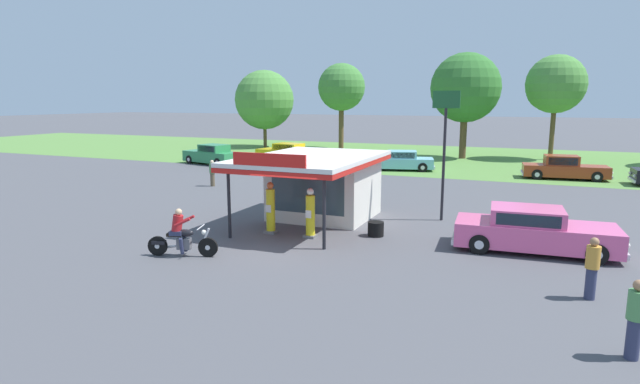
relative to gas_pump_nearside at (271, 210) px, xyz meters
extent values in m
plane|color=#4C4C51|center=(1.36, -1.54, -0.90)|extent=(300.00, 300.00, 0.00)
cube|color=#56843D|center=(1.36, 28.46, -0.89)|extent=(120.00, 24.00, 0.01)
cube|color=silver|center=(0.83, 3.37, 0.42)|extent=(3.96, 3.68, 2.63)
cube|color=#384C56|center=(0.83, 1.55, 0.47)|extent=(3.17, 0.05, 1.68)
cube|color=silver|center=(0.83, 1.93, 1.81)|extent=(4.66, 7.07, 0.16)
cube|color=red|center=(0.83, 1.93, 1.63)|extent=(4.66, 7.07, 0.18)
cube|color=red|center=(0.83, -1.58, 2.11)|extent=(2.77, 0.08, 0.44)
cylinder|color=black|center=(2.71, -1.21, 0.42)|extent=(0.12, 0.12, 2.63)
cylinder|color=black|center=(-1.05, -1.21, 0.42)|extent=(0.12, 0.12, 2.63)
cube|color=slate|center=(0.00, 0.00, -0.85)|extent=(0.44, 0.44, 0.10)
cylinder|color=yellow|center=(0.00, 0.00, 0.00)|extent=(0.34, 0.34, 1.60)
cube|color=white|center=(0.00, -0.18, 0.08)|extent=(0.22, 0.02, 0.28)
sphere|color=orange|center=(0.00, 0.00, 0.94)|extent=(0.26, 0.26, 0.26)
cube|color=slate|center=(1.65, 0.00, -0.85)|extent=(0.44, 0.44, 0.10)
cylinder|color=yellow|center=(1.65, 0.00, -0.06)|extent=(0.34, 0.34, 1.47)
cube|color=white|center=(1.65, -0.18, 0.01)|extent=(0.22, 0.02, 0.28)
sphere|color=white|center=(1.65, 0.00, 0.82)|extent=(0.26, 0.26, 0.26)
cylinder|color=black|center=(-0.41, -3.47, -0.58)|extent=(0.64, 0.29, 0.64)
cylinder|color=silver|center=(-0.41, -3.47, -0.58)|extent=(0.19, 0.16, 0.16)
cylinder|color=black|center=(-2.01, -3.98, -0.58)|extent=(0.64, 0.29, 0.64)
cylinder|color=silver|center=(-2.01, -3.98, -0.58)|extent=(0.19, 0.16, 0.16)
ellipsoid|color=black|center=(-1.12, -3.70, -0.12)|extent=(0.61, 0.40, 0.24)
cube|color=#59595E|center=(-1.17, -3.71, -0.48)|extent=(0.49, 0.36, 0.36)
cube|color=black|center=(-1.45, -3.80, -0.18)|extent=(0.54, 0.39, 0.10)
cylinder|color=silver|center=(-0.51, -3.50, -0.30)|extent=(0.37, 0.18, 0.71)
cylinder|color=silver|center=(-0.62, -3.54, 0.08)|extent=(0.25, 0.68, 0.04)
sphere|color=silver|center=(-0.53, -3.51, -0.08)|extent=(0.16, 0.16, 0.16)
cube|color=black|center=(-1.97, -3.97, -0.46)|extent=(0.47, 0.30, 0.12)
cylinder|color=silver|center=(-1.59, -3.70, -0.62)|extent=(0.70, 0.29, 0.18)
cube|color=#2D3351|center=(-1.38, -3.78, -0.12)|extent=(0.48, 0.45, 0.14)
cylinder|color=#2D3351|center=(-1.24, -3.57, -0.52)|extent=(0.18, 0.26, 0.56)
cylinder|color=#2D3351|center=(-1.15, -3.88, -0.52)|extent=(0.18, 0.26, 0.56)
cylinder|color=#B21E23|center=(-1.35, -3.77, 0.20)|extent=(0.49, 0.43, 0.60)
sphere|color=tan|center=(-1.29, -3.75, 0.57)|extent=(0.22, 0.22, 0.22)
cylinder|color=#B21E23|center=(-1.18, -3.51, 0.28)|extent=(0.54, 0.25, 0.31)
cylinder|color=#B21E23|center=(-1.06, -3.89, 0.28)|extent=(0.54, 0.25, 0.31)
cube|color=#E55993|center=(9.27, 1.34, -0.33)|extent=(5.21, 2.30, 0.78)
cube|color=#E55993|center=(8.98, 1.32, 0.32)|extent=(2.41, 1.87, 0.51)
cube|color=#283847|center=(10.10, 1.40, 0.32)|extent=(0.15, 1.51, 0.41)
cube|color=#283847|center=(8.92, 2.15, 0.32)|extent=(1.94, 0.17, 0.39)
cube|color=#283847|center=(9.04, 0.48, 0.32)|extent=(1.94, 0.17, 0.39)
cube|color=silver|center=(11.83, 1.52, -0.60)|extent=(0.25, 1.85, 0.18)
cube|color=silver|center=(6.70, 1.15, -0.60)|extent=(0.25, 1.85, 0.18)
sphere|color=white|center=(11.80, 2.14, -0.29)|extent=(0.18, 0.18, 0.18)
sphere|color=white|center=(11.89, 0.90, -0.29)|extent=(0.18, 0.18, 0.18)
cylinder|color=black|center=(10.93, 2.37, -0.57)|extent=(0.67, 0.25, 0.66)
cylinder|color=silver|center=(10.93, 2.37, -0.57)|extent=(0.31, 0.24, 0.30)
cylinder|color=black|center=(11.06, 0.55, -0.57)|extent=(0.67, 0.25, 0.66)
cylinder|color=silver|center=(11.06, 0.55, -0.57)|extent=(0.31, 0.24, 0.30)
cylinder|color=black|center=(7.48, 2.12, -0.57)|extent=(0.67, 0.25, 0.66)
cylinder|color=silver|center=(7.48, 2.12, -0.57)|extent=(0.31, 0.24, 0.30)
cylinder|color=black|center=(7.61, 0.31, -0.57)|extent=(0.67, 0.25, 0.66)
cylinder|color=silver|center=(7.61, 0.31, -0.57)|extent=(0.31, 0.24, 0.30)
cube|color=#993819|center=(10.87, 19.32, -0.36)|extent=(5.20, 2.29, 0.72)
cube|color=#993819|center=(10.61, 19.29, 0.31)|extent=(2.13, 1.76, 0.62)
cube|color=#283847|center=(11.58, 19.39, 0.31)|extent=(0.18, 1.39, 0.49)
cube|color=#283847|center=(10.54, 20.06, 0.31)|extent=(1.68, 0.20, 0.47)
cube|color=#283847|center=(10.69, 18.53, 0.31)|extent=(1.68, 0.20, 0.47)
cube|color=silver|center=(13.41, 19.58, -0.60)|extent=(0.29, 1.70, 0.18)
cube|color=silver|center=(8.33, 19.06, -0.60)|extent=(0.29, 1.70, 0.18)
sphere|color=white|center=(13.36, 20.15, -0.32)|extent=(0.18, 0.18, 0.18)
sphere|color=white|center=(13.47, 19.01, -0.32)|extent=(0.18, 0.18, 0.18)
cylinder|color=black|center=(12.49, 20.32, -0.57)|extent=(0.68, 0.27, 0.66)
cylinder|color=silver|center=(12.49, 20.32, -0.57)|extent=(0.32, 0.25, 0.30)
cylinder|color=black|center=(12.66, 18.67, -0.57)|extent=(0.68, 0.27, 0.66)
cylinder|color=silver|center=(12.66, 18.67, -0.57)|extent=(0.32, 0.25, 0.30)
cylinder|color=black|center=(9.08, 19.97, -0.57)|extent=(0.68, 0.27, 0.66)
cylinder|color=silver|center=(9.08, 19.97, -0.57)|extent=(0.32, 0.25, 0.30)
cylinder|color=black|center=(9.24, 18.32, -0.57)|extent=(0.68, 0.27, 0.66)
cylinder|color=silver|center=(9.24, 18.32, -0.57)|extent=(0.32, 0.25, 0.30)
cube|color=gold|center=(-10.08, 21.03, -0.33)|extent=(4.95, 2.54, 0.78)
cube|color=gold|center=(-9.71, 20.98, 0.32)|extent=(2.39, 1.96, 0.53)
cube|color=#283847|center=(-10.77, 21.13, 0.32)|extent=(0.24, 1.48, 0.42)
cube|color=#283847|center=(-9.83, 20.16, 0.32)|extent=(1.84, 0.28, 0.40)
cube|color=#283847|center=(-9.60, 21.80, 0.32)|extent=(1.84, 0.28, 0.40)
cube|color=silver|center=(-12.46, 21.36, -0.60)|extent=(0.37, 1.81, 0.18)
cube|color=silver|center=(-7.71, 20.70, -0.60)|extent=(0.37, 1.81, 0.18)
sphere|color=white|center=(-12.55, 20.76, -0.29)|extent=(0.18, 0.18, 0.18)
sphere|color=white|center=(-12.38, 21.97, -0.29)|extent=(0.18, 0.18, 0.18)
cylinder|color=black|center=(-11.80, 20.36, -0.57)|extent=(0.68, 0.29, 0.66)
cylinder|color=silver|center=(-11.80, 20.36, -0.57)|extent=(0.32, 0.26, 0.30)
cylinder|color=black|center=(-11.56, 22.14, -0.57)|extent=(0.68, 0.29, 0.66)
cylinder|color=silver|center=(-11.56, 22.14, -0.57)|extent=(0.32, 0.26, 0.30)
cylinder|color=black|center=(-8.61, 19.92, -0.57)|extent=(0.68, 0.29, 0.66)
cylinder|color=silver|center=(-8.61, 19.92, -0.57)|extent=(0.32, 0.26, 0.30)
cylinder|color=black|center=(-8.37, 21.70, -0.57)|extent=(0.68, 0.29, 0.66)
cylinder|color=silver|center=(-8.37, 21.70, -0.57)|extent=(0.32, 0.26, 0.30)
cube|color=#7AC6D1|center=(0.02, 19.33, -0.37)|extent=(5.12, 3.07, 0.70)
cube|color=#7AC6D1|center=(0.20, 19.38, 0.24)|extent=(2.41, 2.16, 0.51)
cube|color=#283847|center=(-0.77, 19.13, 0.24)|extent=(0.42, 1.47, 0.41)
cube|color=#283847|center=(0.41, 18.57, 0.24)|extent=(1.69, 0.47, 0.39)
cube|color=#283847|center=(-0.01, 20.19, 0.24)|extent=(1.69, 0.47, 0.39)
cube|color=silver|center=(-2.32, 18.72, -0.60)|extent=(0.58, 1.80, 0.18)
cube|color=silver|center=(2.37, 19.95, -0.60)|extent=(0.58, 1.80, 0.18)
sphere|color=white|center=(-2.18, 18.12, -0.33)|extent=(0.18, 0.18, 0.18)
sphere|color=white|center=(-2.49, 19.32, -0.33)|extent=(0.18, 0.18, 0.18)
cylinder|color=black|center=(-1.32, 18.05, -0.57)|extent=(0.69, 0.36, 0.66)
cylinder|color=silver|center=(-1.32, 18.05, -0.57)|extent=(0.34, 0.29, 0.30)
cylinder|color=black|center=(-1.78, 19.80, -0.57)|extent=(0.69, 0.36, 0.66)
cylinder|color=silver|center=(-1.78, 19.80, -0.57)|extent=(0.34, 0.29, 0.30)
cylinder|color=black|center=(1.83, 18.87, -0.57)|extent=(0.69, 0.36, 0.66)
cylinder|color=silver|center=(1.83, 18.87, -0.57)|extent=(0.34, 0.29, 0.30)
cylinder|color=black|center=(1.37, 20.62, -0.57)|extent=(0.69, 0.36, 0.66)
cylinder|color=silver|center=(1.37, 20.62, -0.57)|extent=(0.34, 0.29, 0.30)
cube|color=silver|center=(14.49, 18.44, -0.60)|extent=(0.21, 1.86, 0.18)
sphere|color=white|center=(14.51, 17.82, -0.28)|extent=(0.18, 0.18, 0.18)
sphere|color=white|center=(14.45, 19.07, -0.28)|extent=(0.18, 0.18, 0.18)
cube|color=#2D844C|center=(-14.50, 16.92, -0.31)|extent=(5.16, 2.91, 0.83)
cube|color=#2D844C|center=(-14.17, 16.84, 0.39)|extent=(2.41, 2.04, 0.56)
cube|color=#283847|center=(-15.17, 17.08, 0.39)|extent=(0.37, 1.37, 0.45)
cube|color=#283847|center=(-14.36, 16.09, 0.39)|extent=(1.73, 0.45, 0.43)
cube|color=#283847|center=(-13.99, 17.59, 0.39)|extent=(1.73, 0.45, 0.43)
cube|color=silver|center=(-16.90, 17.51, -0.60)|extent=(0.52, 1.69, 0.18)
cube|color=silver|center=(-12.10, 16.33, -0.60)|extent=(0.52, 1.69, 0.18)
sphere|color=white|center=(-17.04, 16.95, -0.26)|extent=(0.18, 0.18, 0.18)
sphere|color=white|center=(-16.77, 18.07, -0.26)|extent=(0.18, 0.18, 0.18)
cylinder|color=black|center=(-16.31, 16.50, -0.57)|extent=(0.69, 0.35, 0.66)
cylinder|color=silver|center=(-16.31, 16.50, -0.57)|extent=(0.34, 0.28, 0.30)
cylinder|color=black|center=(-15.91, 18.13, -0.57)|extent=(0.69, 0.35, 0.66)
cylinder|color=silver|center=(-15.91, 18.13, -0.57)|extent=(0.34, 0.28, 0.30)
cylinder|color=black|center=(-13.09, 15.71, -0.57)|extent=(0.69, 0.35, 0.66)
cylinder|color=silver|center=(-13.09, 15.71, -0.57)|extent=(0.34, 0.28, 0.30)
cylinder|color=black|center=(-12.69, 17.34, -0.57)|extent=(0.69, 0.35, 0.66)
cylinder|color=silver|center=(-12.69, 17.34, -0.57)|extent=(0.34, 0.28, 0.30)
cylinder|color=brown|center=(-8.30, 8.14, -0.51)|extent=(0.26, 0.26, 0.78)
cylinder|color=#4C8C4C|center=(-8.30, 8.14, 0.16)|extent=(0.34, 0.34, 0.55)
sphere|color=beige|center=(-8.30, 8.14, 0.54)|extent=(0.21, 0.21, 0.21)
cylinder|color=#2D3351|center=(11.12, -5.74, -0.49)|extent=(0.26, 0.26, 0.82)
cylinder|color=#4C8C4C|center=(11.12, -5.74, 0.21)|extent=(0.34, 0.34, 0.58)
sphere|color=#9E704C|center=(11.12, -5.74, 0.61)|extent=(0.22, 0.22, 0.22)
cylinder|color=#2D3351|center=(10.63, -2.63, -0.49)|extent=(0.26, 0.26, 0.82)
cylinder|color=gold|center=(10.63, -2.63, 0.21)|extent=(0.34, 0.34, 0.58)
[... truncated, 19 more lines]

